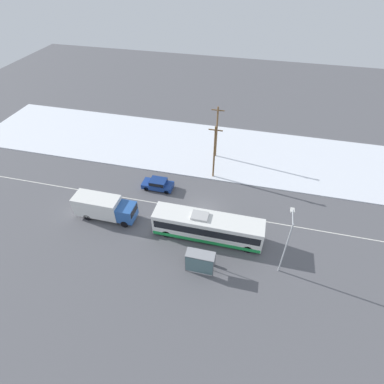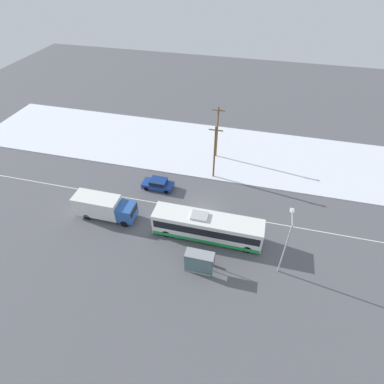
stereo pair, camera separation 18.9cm
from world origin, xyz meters
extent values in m
plane|color=#56565B|center=(0.00, 0.00, 0.00)|extent=(120.00, 120.00, 0.00)
cube|color=silver|center=(0.00, 13.71, 0.06)|extent=(80.00, 14.84, 0.12)
cube|color=silver|center=(0.00, 0.00, 0.00)|extent=(60.00, 0.12, 0.00)
cube|color=white|center=(1.26, -3.85, 1.61)|extent=(12.06, 2.55, 2.68)
cube|color=black|center=(1.26, -3.85, 1.94)|extent=(11.58, 2.57, 1.02)
cube|color=green|center=(1.26, -3.85, 0.52)|extent=(11.94, 2.57, 0.48)
cube|color=#B2B2B2|center=(0.35, -3.85, 3.07)|extent=(1.80, 1.40, 0.24)
cylinder|color=black|center=(5.89, -4.99, 0.50)|extent=(1.00, 0.28, 1.00)
cylinder|color=black|center=(5.89, -2.72, 0.50)|extent=(1.00, 0.28, 1.00)
cylinder|color=black|center=(-3.17, -4.99, 0.50)|extent=(1.00, 0.28, 1.00)
cylinder|color=black|center=(-3.17, -2.72, 0.50)|extent=(1.00, 0.28, 1.00)
cube|color=silver|center=(-12.00, -3.69, 1.69)|extent=(5.39, 2.30, 2.40)
cube|color=#2856A3|center=(-8.36, -3.69, 1.43)|extent=(1.90, 2.19, 1.87)
cube|color=black|center=(-7.43, -3.69, 1.80)|extent=(0.06, 1.96, 0.82)
cylinder|color=black|center=(-8.36, -4.71, 0.45)|extent=(0.90, 0.26, 0.90)
cylinder|color=black|center=(-8.36, -2.67, 0.45)|extent=(0.90, 0.26, 0.90)
cylinder|color=black|center=(-13.08, -4.71, 0.45)|extent=(0.90, 0.26, 0.90)
cylinder|color=black|center=(-13.08, -2.67, 0.45)|extent=(0.90, 0.26, 0.90)
cube|color=navy|center=(-6.82, 2.80, 0.55)|extent=(4.09, 1.80, 0.65)
cube|color=navy|center=(-6.72, 2.80, 1.16)|extent=(2.13, 1.66, 0.56)
cube|color=black|center=(-6.72, 2.80, 1.17)|extent=(1.96, 1.69, 0.45)
cylinder|color=black|center=(-8.17, 2.01, 0.32)|extent=(0.64, 0.22, 0.64)
cylinder|color=black|center=(-8.17, 3.59, 0.32)|extent=(0.64, 0.22, 0.64)
cylinder|color=black|center=(-5.38, 2.01, 0.32)|extent=(0.64, 0.22, 0.64)
cylinder|color=black|center=(-5.38, 3.59, 0.32)|extent=(0.64, 0.22, 0.64)
cylinder|color=#23232D|center=(0.91, -7.23, 0.38)|extent=(0.11, 0.11, 0.75)
cylinder|color=#23232D|center=(1.14, -7.23, 0.38)|extent=(0.11, 0.11, 0.75)
cube|color=brown|center=(1.03, -7.23, 1.06)|extent=(0.39, 0.21, 0.62)
sphere|color=tan|center=(1.03, -7.23, 1.51)|extent=(0.26, 0.26, 0.26)
cylinder|color=brown|center=(0.78, -7.23, 1.03)|extent=(0.10, 0.10, 0.59)
cylinder|color=brown|center=(1.27, -7.23, 1.03)|extent=(0.10, 0.10, 0.59)
cube|color=gray|center=(1.40, -8.25, 2.37)|extent=(2.87, 1.20, 0.06)
cube|color=slate|center=(1.40, -8.83, 1.20)|extent=(2.76, 0.04, 2.16)
cylinder|color=#474C51|center=(0.00, -7.69, 1.17)|extent=(0.08, 0.08, 2.34)
cylinder|color=#474C51|center=(2.80, -7.69, 1.17)|extent=(0.08, 0.08, 2.34)
cylinder|color=#474C51|center=(0.00, -8.81, 1.17)|extent=(0.08, 0.08, 2.34)
cylinder|color=#474C51|center=(2.80, -8.81, 1.17)|extent=(0.08, 0.08, 2.34)
cylinder|color=#9EA3A8|center=(9.18, -6.59, 3.46)|extent=(0.14, 0.14, 6.92)
cylinder|color=#9EA3A8|center=(9.18, -5.60, 6.77)|extent=(0.10, 1.98, 0.10)
cube|color=silver|center=(9.18, -4.61, 6.70)|extent=(0.36, 0.60, 0.16)
cylinder|color=brown|center=(-0.13, 7.02, 3.93)|extent=(0.24, 0.24, 7.87)
cube|color=brown|center=(-0.13, 7.02, 7.37)|extent=(1.80, 0.12, 0.12)
cylinder|color=brown|center=(-0.73, 12.09, 4.03)|extent=(0.24, 0.24, 8.06)
cube|color=brown|center=(-0.73, 12.09, 7.56)|extent=(1.80, 0.12, 0.12)
camera|label=1|loc=(4.82, -25.81, 26.06)|focal=28.00mm
camera|label=2|loc=(5.00, -25.76, 26.06)|focal=28.00mm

